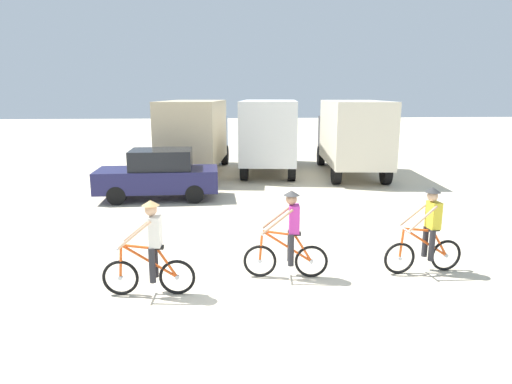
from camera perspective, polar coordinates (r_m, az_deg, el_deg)
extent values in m
plane|color=beige|center=(8.20, 1.41, -14.39)|extent=(120.00, 120.00, 0.00)
cube|color=#CCB78E|center=(20.52, -7.87, 7.56)|extent=(3.02, 5.46, 2.70)
cube|color=#4C6B9E|center=(23.91, -6.41, 7.07)|extent=(2.37, 1.76, 2.00)
cube|color=black|center=(24.57, -6.18, 8.04)|extent=(2.02, 0.33, 0.80)
cylinder|color=black|center=(24.10, -8.79, 4.65)|extent=(0.44, 1.03, 1.00)
cylinder|color=black|center=(23.79, -3.95, 4.67)|extent=(0.44, 1.03, 1.00)
cylinder|color=black|center=(19.28, -11.61, 2.62)|extent=(0.44, 1.03, 1.00)
cylinder|color=black|center=(18.90, -5.58, 2.62)|extent=(0.44, 1.03, 1.00)
cube|color=white|center=(20.91, 1.66, 7.76)|extent=(3.07, 5.47, 2.70)
cube|color=silver|center=(24.34, 1.84, 7.24)|extent=(2.38, 1.78, 2.00)
cube|color=black|center=(25.01, 1.87, 8.18)|extent=(2.02, 0.35, 0.80)
cylinder|color=black|center=(24.39, -0.59, 4.89)|extent=(0.45, 1.03, 1.00)
cylinder|color=black|center=(24.35, 4.22, 4.84)|extent=(0.45, 1.03, 1.00)
cylinder|color=black|center=(19.47, -1.49, 2.96)|extent=(0.45, 1.03, 1.00)
cylinder|color=black|center=(19.42, 4.53, 2.90)|extent=(0.45, 1.03, 1.00)
cube|color=beige|center=(20.53, 12.33, 7.39)|extent=(2.89, 5.41, 2.70)
cube|color=#2D2D33|center=(23.90, 10.67, 6.93)|extent=(2.33, 1.71, 2.00)
cube|color=black|center=(24.56, 10.42, 7.91)|extent=(2.02, 0.28, 0.80)
cylinder|color=black|center=(23.76, 8.18, 4.56)|extent=(0.42, 1.03, 1.00)
cylinder|color=black|center=(24.11, 13.01, 4.48)|extent=(0.42, 1.03, 1.00)
cylinder|color=black|center=(18.88, 10.09, 2.48)|extent=(0.42, 1.03, 1.00)
cylinder|color=black|center=(19.32, 16.07, 2.40)|extent=(0.42, 1.03, 1.00)
cube|color=#1E1E4C|center=(16.33, -12.27, 1.55)|extent=(4.23, 1.83, 0.76)
cube|color=black|center=(16.20, -11.86, 4.07)|extent=(2.13, 1.63, 0.68)
cylinder|color=black|center=(15.86, -17.19, -0.45)|extent=(0.64, 0.23, 0.64)
cylinder|color=black|center=(17.36, -16.20, 0.70)|extent=(0.64, 0.23, 0.64)
cylinder|color=black|center=(15.55, -7.75, -0.25)|extent=(0.64, 0.23, 0.64)
cylinder|color=black|center=(17.07, -7.58, 0.90)|extent=(0.64, 0.23, 0.64)
torus|color=black|center=(8.90, -16.72, -10.32)|extent=(0.68, 0.10, 0.68)
cylinder|color=silver|center=(8.90, -16.72, -10.32)|extent=(0.08, 0.08, 0.08)
torus|color=black|center=(8.69, -9.90, -10.53)|extent=(0.68, 0.10, 0.68)
cylinder|color=silver|center=(8.69, -9.90, -10.53)|extent=(0.08, 0.08, 0.08)
cylinder|color=#E05119|center=(8.65, -13.29, -8.49)|extent=(1.03, 0.11, 0.68)
cylinder|color=#E05119|center=(8.60, -14.52, -6.72)|extent=(0.66, 0.09, 0.13)
cylinder|color=#E05119|center=(8.61, -11.12, -8.79)|extent=(0.39, 0.07, 0.59)
cylinder|color=#E05119|center=(8.78, -16.69, -8.39)|extent=(0.10, 0.06, 0.64)
cylinder|color=silver|center=(8.66, -16.66, -6.42)|extent=(0.07, 0.52, 0.04)
cube|color=black|center=(8.53, -12.36, -6.82)|extent=(0.25, 0.13, 0.06)
cube|color=silver|center=(8.44, -12.59, -4.83)|extent=(0.22, 0.33, 0.56)
sphere|color=tan|center=(8.34, -13.12, -2.20)|extent=(0.22, 0.22, 0.22)
cone|color=tan|center=(8.31, -13.17, -1.34)|extent=(0.32, 0.32, 0.10)
cylinder|color=#26262B|center=(8.53, -12.96, -9.00)|extent=(0.12, 0.12, 0.66)
cylinder|color=#26262B|center=(8.77, -12.63, -8.39)|extent=(0.12, 0.12, 0.66)
cylinder|color=tan|center=(8.35, -15.10, -5.27)|extent=(0.63, 0.06, 0.53)
cylinder|color=tan|center=(8.68, -14.55, -4.55)|extent=(0.63, 0.13, 0.53)
torus|color=black|center=(9.32, 0.48, -8.70)|extent=(0.68, 0.13, 0.68)
cylinder|color=silver|center=(9.32, 0.48, -8.70)|extent=(0.09, 0.09, 0.08)
torus|color=black|center=(9.37, 6.99, -8.69)|extent=(0.68, 0.13, 0.68)
cylinder|color=silver|center=(9.37, 6.99, -8.69)|extent=(0.09, 0.09, 0.08)
cylinder|color=#E05119|center=(9.22, 3.92, -6.85)|extent=(1.03, 0.16, 0.68)
cylinder|color=#E05119|center=(9.13, 2.86, -5.20)|extent=(0.66, 0.12, 0.13)
cylinder|color=#E05119|center=(9.26, 5.96, -7.08)|extent=(0.39, 0.09, 0.59)
cylinder|color=#E05119|center=(9.21, 0.64, -6.85)|extent=(0.10, 0.06, 0.64)
cylinder|color=silver|center=(9.11, 0.80, -4.95)|extent=(0.09, 0.52, 0.04)
cube|color=black|center=(9.15, 4.92, -5.25)|extent=(0.25, 0.14, 0.06)
cube|color=#AD2D8C|center=(9.06, 4.83, -3.39)|extent=(0.23, 0.34, 0.56)
sphere|color=#A87A5B|center=(8.95, 4.50, -0.92)|extent=(0.22, 0.22, 0.22)
cone|color=#333333|center=(8.92, 4.51, -0.11)|extent=(0.32, 0.32, 0.10)
cylinder|color=#26262B|center=(9.11, 4.43, -7.30)|extent=(0.12, 0.12, 0.66)
cylinder|color=#26262B|center=(9.36, 4.35, -6.76)|extent=(0.12, 0.12, 0.66)
cylinder|color=#A87A5B|center=(8.87, 2.72, -3.79)|extent=(0.63, 0.07, 0.53)
cylinder|color=#A87A5B|center=(9.22, 2.67, -3.17)|extent=(0.63, 0.16, 0.53)
torus|color=black|center=(9.93, 17.64, -7.97)|extent=(0.68, 0.11, 0.68)
cylinder|color=silver|center=(9.93, 17.64, -7.97)|extent=(0.09, 0.09, 0.08)
torus|color=black|center=(10.44, 22.83, -7.37)|extent=(0.68, 0.11, 0.68)
cylinder|color=silver|center=(10.44, 22.83, -7.37)|extent=(0.09, 0.09, 0.08)
cylinder|color=#E05119|center=(10.08, 20.56, -5.95)|extent=(1.03, 0.13, 0.68)
cylinder|color=#E05119|center=(9.92, 19.82, -4.49)|extent=(0.66, 0.10, 0.13)
cylinder|color=#E05119|center=(10.26, 22.14, -6.00)|extent=(0.39, 0.08, 0.59)
cylinder|color=#E05119|center=(9.84, 17.89, -6.20)|extent=(0.10, 0.06, 0.64)
cylinder|color=silver|center=(9.75, 18.15, -4.41)|extent=(0.08, 0.52, 0.04)
cube|color=black|center=(10.08, 21.44, -4.41)|extent=(0.25, 0.14, 0.06)
cube|color=gold|center=(9.99, 21.49, -2.72)|extent=(0.23, 0.34, 0.56)
sphere|color=tan|center=(9.87, 21.37, -0.49)|extent=(0.22, 0.22, 0.22)
cone|color=#333333|center=(9.84, 21.43, 0.24)|extent=(0.32, 0.32, 0.10)
cylinder|color=#26262B|center=(10.02, 21.29, -6.29)|extent=(0.12, 0.12, 0.66)
cylinder|color=#26262B|center=(10.24, 20.56, -5.85)|extent=(0.12, 0.12, 0.66)
cylinder|color=tan|center=(9.68, 20.30, -3.19)|extent=(0.63, 0.14, 0.53)
cylinder|color=tan|center=(9.98, 19.29, -2.65)|extent=(0.63, 0.06, 0.53)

